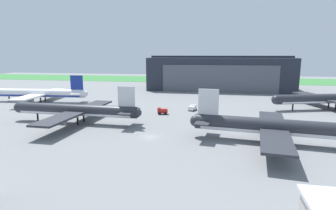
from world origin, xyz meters
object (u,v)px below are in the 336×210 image
airliner_far_right (329,99)px  stair_truck (192,108)px  baggage_tug (162,111)px  airliner_near_left (277,127)px  maintenance_hangar (219,73)px  airliner_near_right (76,110)px  airliner_far_left (39,93)px

airliner_far_right → stair_truck: (-52.42, -12.27, -3.07)m
airliner_far_right → baggage_tug: airliner_far_right is taller
airliner_near_left → stair_truck: (-24.04, 36.15, -2.93)m
maintenance_hangar → airliner_near_left: maintenance_hangar is taller
airliner_near_right → airliner_far_right: airliner_far_right is taller
airliner_near_right → airliner_far_right: (86.39, 38.80, 0.04)m
stair_truck → airliner_near_left: bearing=-56.4°
maintenance_hangar → stair_truck: bearing=-97.9°
airliner_near_left → airliner_far_right: bearing=59.6°
airliner_far_right → stair_truck: bearing=-166.8°
maintenance_hangar → stair_truck: size_ratio=21.04×
airliner_near_right → stair_truck: (33.96, 26.53, -3.02)m
airliner_near_left → airliner_far_right: airliner_near_left is taller
airliner_far_left → airliner_far_right: 122.77m
baggage_tug → airliner_far_left: bearing=165.7°
airliner_near_right → stair_truck: size_ratio=10.88×
maintenance_hangar → airliner_near_right: size_ratio=1.93×
airliner_near_left → baggage_tug: bearing=141.2°
maintenance_hangar → baggage_tug: maintenance_hangar is taller
airliner_near_left → airliner_far_left: size_ratio=0.93×
airliner_near_left → baggage_tug: size_ratio=11.71×
airliner_near_right → baggage_tug: size_ratio=11.77×
airliner_near_right → stair_truck: bearing=38.0°
maintenance_hangar → baggage_tug: size_ratio=22.76×
airliner_near_left → airliner_near_right: size_ratio=0.99×
airliner_near_left → stair_truck: airliner_near_left is taller
airliner_near_right → airliner_far_right: bearing=24.2°
airliner_far_right → stair_truck: 53.93m
maintenance_hangar → airliner_far_left: size_ratio=1.82×
maintenance_hangar → airliner_near_right: bearing=-114.4°
airliner_far_left → maintenance_hangar: bearing=38.2°
stair_truck → airliner_far_right: bearing=13.2°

